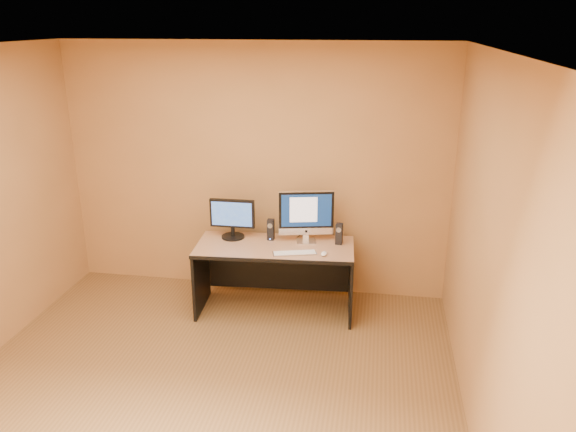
% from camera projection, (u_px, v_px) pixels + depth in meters
% --- Properties ---
extents(floor, '(4.00, 4.00, 0.00)m').
position_uv_depth(floor, '(202.00, 398.00, 4.37)').
color(floor, brown).
rests_on(floor, ground).
extents(walls, '(4.00, 4.00, 2.60)m').
position_uv_depth(walls, '(192.00, 243.00, 3.94)').
color(walls, '#AA7744').
rests_on(walls, ground).
extents(ceiling, '(4.00, 4.00, 0.00)m').
position_uv_depth(ceiling, '(181.00, 51.00, 3.50)').
color(ceiling, white).
rests_on(ceiling, walls).
extents(desk, '(1.57, 0.77, 0.71)m').
position_uv_depth(desk, '(275.00, 279.00, 5.56)').
color(desk, '#AD7C56').
rests_on(desk, ground).
extents(imac, '(0.57, 0.31, 0.53)m').
position_uv_depth(imac, '(306.00, 217.00, 5.46)').
color(imac, silver).
rests_on(imac, desk).
extents(second_monitor, '(0.46, 0.23, 0.40)m').
position_uv_depth(second_monitor, '(232.00, 219.00, 5.58)').
color(second_monitor, black).
rests_on(second_monitor, desk).
extents(speaker_left, '(0.07, 0.07, 0.21)m').
position_uv_depth(speaker_left, '(271.00, 230.00, 5.57)').
color(speaker_left, black).
rests_on(speaker_left, desk).
extents(speaker_right, '(0.07, 0.07, 0.21)m').
position_uv_depth(speaker_right, '(339.00, 234.00, 5.46)').
color(speaker_right, black).
rests_on(speaker_right, desk).
extents(keyboard, '(0.43, 0.22, 0.02)m').
position_uv_depth(keyboard, '(295.00, 253.00, 5.26)').
color(keyboard, '#B3B3B7').
rests_on(keyboard, desk).
extents(mouse, '(0.07, 0.10, 0.03)m').
position_uv_depth(mouse, '(324.00, 254.00, 5.22)').
color(mouse, white).
rests_on(mouse, desk).
extents(cable_a, '(0.08, 0.20, 0.01)m').
position_uv_depth(cable_a, '(304.00, 237.00, 5.64)').
color(cable_a, black).
rests_on(cable_a, desk).
extents(cable_b, '(0.05, 0.17, 0.01)m').
position_uv_depth(cable_b, '(299.00, 236.00, 5.69)').
color(cable_b, black).
rests_on(cable_b, desk).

